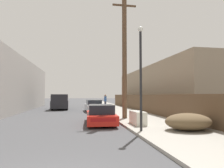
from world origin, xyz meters
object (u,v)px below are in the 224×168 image
parked_sports_car_red (101,115)px  pedestrian (105,101)px  brush_pile (188,122)px  car_parked_mid (94,106)px  discarded_fridge (138,118)px  utility_pole (124,54)px  pickup_truck (60,102)px  street_lamp (141,70)px

parked_sports_car_red → pedestrian: size_ratio=2.52×
brush_pile → car_parked_mid: bearing=105.2°
discarded_fridge → utility_pole: 5.38m
brush_pile → pedestrian: (-1.47, 18.50, 0.51)m
car_parked_mid → pickup_truck: bearing=132.3°
discarded_fridge → pedestrian: 16.22m
parked_sports_car_red → street_lamp: bearing=-63.3°
pickup_truck → discarded_fridge: bearing=108.6°
pickup_truck → utility_pole: 13.50m
discarded_fridge → street_lamp: street_lamp is taller
utility_pole → pickup_truck: bearing=115.6°
car_parked_mid → utility_pole: utility_pole is taller
street_lamp → brush_pile: size_ratio=2.22×
car_parked_mid → pickup_truck: pickup_truck is taller
discarded_fridge → parked_sports_car_red: (-2.01, 1.38, 0.06)m
parked_sports_car_red → utility_pole: size_ratio=0.48×
pedestrian → utility_pole: bearing=-91.8°
car_parked_mid → utility_pole: bearing=-80.2°
street_lamp → pedestrian: size_ratio=2.84×
discarded_fridge → utility_pole: size_ratio=0.18×
pickup_truck → utility_pole: utility_pole is taller
car_parked_mid → street_lamp: (1.22, -12.84, 2.42)m
discarded_fridge → car_parked_mid: car_parked_mid is taller
parked_sports_car_red → street_lamp: (1.54, -3.46, 2.47)m
utility_pole → street_lamp: size_ratio=1.87×
discarded_fridge → pedestrian: (0.36, 16.21, 0.54)m
discarded_fridge → parked_sports_car_red: size_ratio=0.37×
street_lamp → pickup_truck: bearing=107.0°
discarded_fridge → pickup_truck: 15.76m
brush_pile → pedestrian: 18.56m
utility_pole → street_lamp: 5.52m
parked_sports_car_red → pedestrian: 15.03m
utility_pole → pedestrian: 13.69m
pickup_truck → parked_sports_car_red: bearing=102.8°
brush_pile → pickup_truck: bearing=113.7°
street_lamp → pedestrian: 18.42m
pedestrian → street_lamp: bearing=-92.6°
pedestrian → pickup_truck: bearing=-166.0°
pedestrian → brush_pile: bearing=-85.4°
car_parked_mid → pedestrian: pedestrian is taller
brush_pile → pedestrian: size_ratio=1.28×
car_parked_mid → pickup_truck: (-3.92, 3.96, 0.34)m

